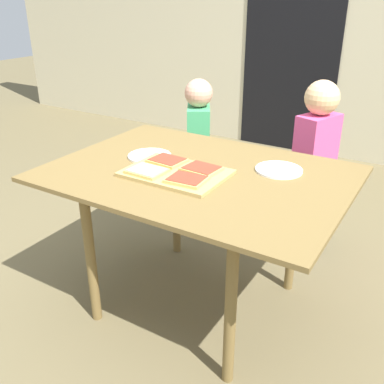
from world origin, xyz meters
TOP-DOWN VIEW (x-y plane):
  - ground_plane at (0.00, 0.00)m, footprint 16.00×16.00m
  - house_wall_back at (0.00, 2.58)m, footprint 8.00×0.20m
  - house_door at (-0.49, 2.48)m, footprint 0.90×0.02m
  - dining_table at (0.00, 0.00)m, footprint 1.28×0.93m
  - cutting_board at (-0.06, -0.08)m, footprint 0.43×0.30m
  - pizza_slice_far_left at (-0.16, -0.01)m, footprint 0.16×0.14m
  - pizza_slice_near_right at (0.03, -0.15)m, footprint 0.16×0.14m
  - pizza_slice_near_left at (-0.16, -0.15)m, footprint 0.16×0.13m
  - pizza_slice_far_right at (0.03, -0.01)m, footprint 0.16×0.14m
  - plate_white_left at (-0.29, 0.04)m, footprint 0.21×0.21m
  - plate_white_right at (0.30, 0.19)m, footprint 0.21×0.21m
  - child_left at (-0.47, 0.81)m, footprint 0.24×0.28m
  - child_right at (0.29, 0.80)m, footprint 0.21×0.27m

SIDE VIEW (x-z plane):
  - ground_plane at x=0.00m, z-range 0.00..0.00m
  - child_left at x=-0.47m, z-range 0.07..1.01m
  - child_right at x=0.29m, z-range 0.08..1.08m
  - dining_table at x=0.00m, z-range 0.28..0.98m
  - plate_white_left at x=-0.29m, z-range 0.71..0.72m
  - plate_white_right at x=0.30m, z-range 0.71..0.72m
  - cutting_board at x=-0.06m, z-range 0.71..0.72m
  - pizza_slice_far_left at x=-0.16m, z-range 0.72..0.74m
  - pizza_slice_near_right at x=0.03m, z-range 0.72..0.74m
  - pizza_slice_near_left at x=-0.16m, z-range 0.72..0.74m
  - pizza_slice_far_right at x=0.03m, z-range 0.72..0.74m
  - house_door at x=-0.49m, z-range 0.00..2.00m
  - house_wall_back at x=0.00m, z-range 0.00..2.47m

